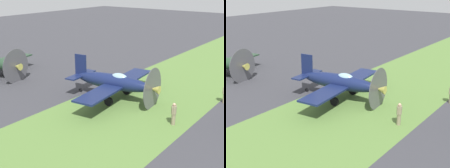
% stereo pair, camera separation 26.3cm
% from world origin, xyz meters
% --- Properties ---
extents(grass_verge, '(120.00, 11.00, 0.01)m').
position_xyz_m(grass_verge, '(0.00, -10.83, 0.00)').
color(grass_verge, '#567A38').
rests_on(grass_verge, ground).
extents(airplane_wingman, '(10.95, 8.68, 3.88)m').
position_xyz_m(airplane_wingman, '(3.03, -13.24, 1.63)').
color(airplane_wingman, '#141E47').
rests_on(airplane_wingman, ground).
extents(ground_crew_chief, '(0.63, 0.38, 1.73)m').
position_xyz_m(ground_crew_chief, '(4.67, -6.56, 0.91)').
color(ground_crew_chief, '#847A5B').
rests_on(ground_crew_chief, ground).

